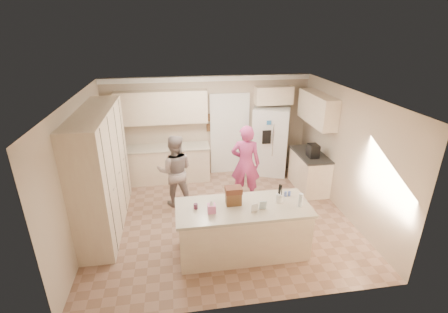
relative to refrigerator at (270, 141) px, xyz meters
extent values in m
cube|color=#93705D|center=(-1.61, -2.04, -0.91)|extent=(5.20, 4.60, 0.02)
cube|color=white|center=(-1.61, -2.04, 1.71)|extent=(5.20, 4.60, 0.02)
cube|color=#BEAA91|center=(-1.61, 0.27, 0.40)|extent=(5.20, 0.02, 2.60)
cube|color=#BEAA91|center=(-1.61, -4.35, 0.40)|extent=(5.20, 0.02, 2.60)
cube|color=#BEAA91|center=(-4.22, -2.04, 0.40)|extent=(0.02, 4.60, 2.60)
cube|color=#BEAA91|center=(1.00, -2.04, 0.40)|extent=(0.02, 4.60, 2.60)
cube|color=white|center=(-1.61, 0.22, 1.63)|extent=(5.20, 0.08, 0.12)
cube|color=beige|center=(-3.91, -1.84, 0.28)|extent=(0.60, 2.60, 2.35)
cube|color=beige|center=(-2.76, -0.04, -0.46)|extent=(2.20, 0.60, 0.88)
cube|color=beige|center=(-2.76, -0.05, 0.00)|extent=(2.24, 0.63, 0.04)
cube|color=beige|center=(-2.76, 0.09, 1.00)|extent=(2.20, 0.35, 0.80)
cube|color=black|center=(-1.06, 0.24, 0.15)|extent=(0.90, 0.06, 2.10)
cube|color=white|center=(-1.06, 0.21, 0.15)|extent=(1.02, 0.03, 2.22)
cube|color=brown|center=(-1.59, 0.23, 0.65)|extent=(0.15, 0.02, 0.20)
cube|color=brown|center=(-1.59, 0.23, 0.38)|extent=(0.15, 0.02, 0.20)
cube|color=white|center=(0.00, 0.00, 0.00)|extent=(1.10, 0.99, 1.80)
cube|color=gray|center=(0.00, -0.36, 0.00)|extent=(0.02, 0.02, 1.78)
cube|color=black|center=(-0.22, -0.37, 0.25)|extent=(0.22, 0.03, 0.35)
cylinder|color=silver|center=(-0.05, -0.37, 0.15)|extent=(0.02, 0.02, 0.85)
cylinder|color=silver|center=(0.05, -0.37, 0.15)|extent=(0.02, 0.02, 0.85)
cube|color=beige|center=(0.04, 0.09, 1.20)|extent=(0.95, 0.35, 0.45)
cube|color=beige|center=(0.69, -1.04, -0.46)|extent=(0.60, 1.20, 0.88)
cube|color=#2D2B28|center=(0.68, -1.04, 0.00)|extent=(0.63, 1.24, 0.04)
cube|color=beige|center=(0.82, -0.84, 1.05)|extent=(0.35, 1.50, 0.70)
cube|color=black|center=(0.64, -1.24, 0.17)|extent=(0.22, 0.28, 0.30)
cube|color=beige|center=(-1.41, -3.14, -0.46)|extent=(2.20, 0.90, 0.88)
cube|color=beige|center=(-1.41, -3.14, 0.00)|extent=(2.28, 0.96, 0.05)
cylinder|color=white|center=(-0.76, -3.09, 0.10)|extent=(0.13, 0.13, 0.15)
cube|color=pink|center=(-1.96, -3.24, 0.10)|extent=(0.13, 0.13, 0.14)
cone|color=white|center=(-1.96, -3.24, 0.20)|extent=(0.08, 0.08, 0.08)
cube|color=brown|center=(-1.56, -3.04, 0.14)|extent=(0.26, 0.18, 0.22)
cube|color=#592D1E|center=(-1.56, -3.04, 0.30)|extent=(0.28, 0.20, 0.10)
cylinder|color=#59263F|center=(-2.21, -3.09, 0.07)|extent=(0.07, 0.07, 0.09)
cube|color=white|center=(-1.26, -3.34, 0.11)|extent=(0.12, 0.06, 0.16)
cube|color=silver|center=(-1.11, -3.29, 0.11)|extent=(0.12, 0.05, 0.16)
cylinder|color=silver|center=(-0.46, -3.29, 0.14)|extent=(0.07, 0.07, 0.24)
cylinder|color=#4C60AC|center=(-0.59, -2.92, 0.07)|extent=(0.05, 0.05, 0.09)
cylinder|color=#4C60AC|center=(-0.52, -2.92, 0.07)|extent=(0.05, 0.05, 0.09)
imported|color=gray|center=(-2.52, -1.30, -0.09)|extent=(0.84, 0.68, 1.63)
imported|color=#C33F8F|center=(-0.96, -1.33, -0.01)|extent=(0.74, 0.57, 1.78)
camera|label=1|loc=(-2.47, -7.77, 2.90)|focal=26.00mm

